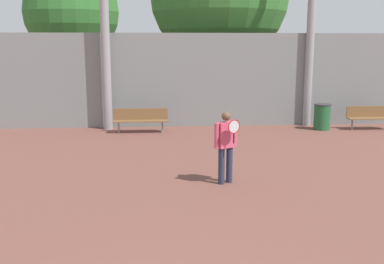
% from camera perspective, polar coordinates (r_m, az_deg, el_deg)
% --- Properties ---
extents(tennis_player, '(0.55, 0.51, 1.60)m').
position_cam_1_polar(tennis_player, '(9.82, 4.33, -1.43)').
color(tennis_player, '#282D47').
rests_on(tennis_player, ground_plane).
extents(bench_courtside_near, '(1.63, 0.40, 0.83)m').
position_cam_1_polar(bench_courtside_near, '(17.50, 21.58, 1.98)').
color(bench_courtside_near, brown).
rests_on(bench_courtside_near, ground_plane).
extents(bench_courtside_far, '(1.90, 0.40, 0.83)m').
position_cam_1_polar(bench_courtside_far, '(15.78, -6.55, 1.78)').
color(bench_courtside_far, brown).
rests_on(bench_courtside_far, ground_plane).
extents(trash_bin, '(0.61, 0.61, 0.94)m').
position_cam_1_polar(trash_bin, '(16.86, 16.19, 1.88)').
color(trash_bin, '#235B33').
rests_on(trash_bin, ground_plane).
extents(back_fence, '(24.81, 0.06, 3.45)m').
position_cam_1_polar(back_fence, '(16.69, -3.75, 6.54)').
color(back_fence, gray).
rests_on(back_fence, ground_plane).
extents(tree_green_tall, '(4.57, 4.57, 6.86)m').
position_cam_1_polar(tree_green_tall, '(23.32, -15.05, 14.41)').
color(tree_green_tall, brown).
rests_on(tree_green_tall, ground_plane).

